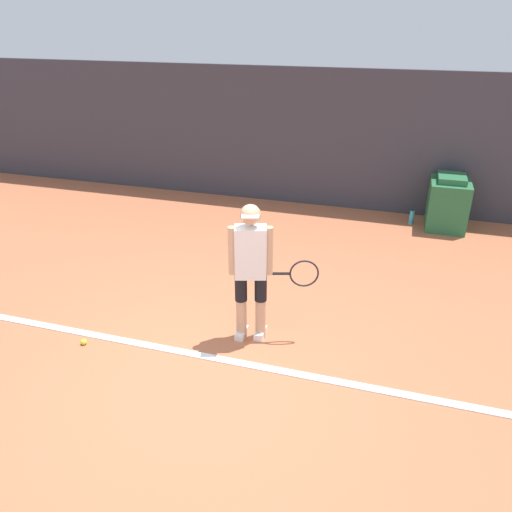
{
  "coord_description": "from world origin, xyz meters",
  "views": [
    {
      "loc": [
        1.71,
        -3.77,
        3.4
      ],
      "look_at": [
        0.26,
        1.04,
        0.95
      ],
      "focal_mm": 35.0,
      "sensor_mm": 36.0,
      "label": 1
    }
  ],
  "objects_px": {
    "tennis_player": "(252,267)",
    "covered_chair": "(448,203)",
    "tennis_ball": "(84,342)",
    "water_bottle": "(412,217)"
  },
  "relations": [
    {
      "from": "tennis_player",
      "to": "tennis_ball",
      "type": "xyz_separation_m",
      "value": [
        -1.79,
        -0.71,
        -0.87
      ]
    },
    {
      "from": "tennis_player",
      "to": "covered_chair",
      "type": "height_order",
      "value": "tennis_player"
    },
    {
      "from": "tennis_ball",
      "to": "water_bottle",
      "type": "xyz_separation_m",
      "value": [
        3.49,
        4.84,
        0.09
      ]
    },
    {
      "from": "tennis_player",
      "to": "tennis_ball",
      "type": "bearing_deg",
      "value": -175.0
    },
    {
      "from": "tennis_ball",
      "to": "water_bottle",
      "type": "relative_size",
      "value": 0.25
    },
    {
      "from": "covered_chair",
      "to": "tennis_ball",
      "type": "bearing_deg",
      "value": -129.77
    },
    {
      "from": "tennis_ball",
      "to": "covered_chair",
      "type": "distance_m",
      "value": 6.35
    },
    {
      "from": "tennis_ball",
      "to": "tennis_player",
      "type": "bearing_deg",
      "value": 21.65
    },
    {
      "from": "tennis_player",
      "to": "covered_chair",
      "type": "bearing_deg",
      "value": 44.81
    },
    {
      "from": "tennis_ball",
      "to": "covered_chair",
      "type": "relative_size",
      "value": 0.07
    }
  ]
}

